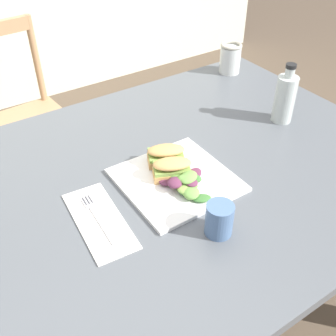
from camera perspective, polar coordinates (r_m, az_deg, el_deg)
The scene contains 12 objects.
ground_plane at distance 1.73m, azimuth -2.85°, elevation -18.93°, with size 8.96×8.96×0.00m, color brown.
dining_table at distance 1.21m, azimuth 0.34°, elevation -4.51°, with size 1.40×1.01×0.74m.
chair_wooden_far at distance 2.03m, azimuth -19.51°, elevation 6.11°, with size 0.43×0.43×0.87m.
plate_lunch at distance 1.10m, azimuth 1.15°, elevation -1.68°, with size 0.29×0.29×0.01m, color white.
sandwich_half_front at distance 1.09m, azimuth 0.56°, elevation -0.03°, with size 0.12×0.10×0.06m.
sandwich_half_back at distance 1.14m, azimuth -0.29°, elevation 1.89°, with size 0.12×0.10×0.06m.
salad_mixed_greens at distance 1.06m, azimuth 2.36°, elevation -1.94°, with size 0.14×0.17×0.04m.
napkin_folded at distance 1.01m, azimuth -9.56°, elevation -7.23°, with size 0.11×0.26×0.00m, color silver.
fork_on_napkin at distance 1.02m, azimuth -9.96°, elevation -6.48°, with size 0.03×0.19×0.00m.
bottle_cold_brew at distance 1.38m, azimuth 15.94°, elevation 9.03°, with size 0.07×0.07×0.20m.
mason_jar_iced_tea at distance 1.69m, azimuth 8.67°, elevation 14.74°, with size 0.08×0.08×0.12m.
cup_extra_side at distance 0.95m, azimuth 7.17°, elevation -7.13°, with size 0.07×0.07×0.08m, color #4C6B93.
Camera 1 is at (-0.45, -0.83, 1.45)m, focal length 43.65 mm.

